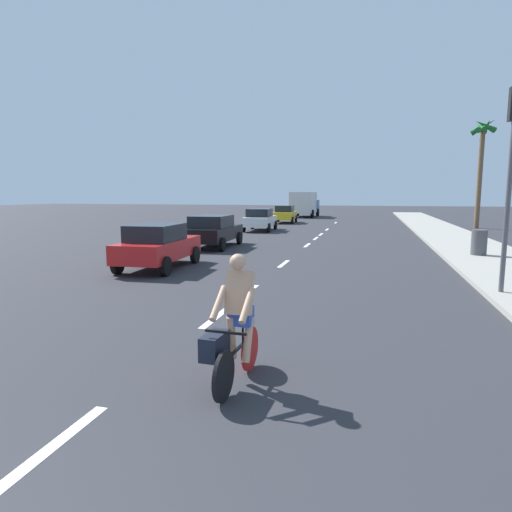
% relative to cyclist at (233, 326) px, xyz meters
% --- Properties ---
extents(ground_plane, '(160.00, 160.00, 0.00)m').
position_rel_cyclist_xyz_m(ground_plane, '(-1.38, 15.44, -0.83)').
color(ground_plane, '#2D2D33').
extents(sidewalk_strip, '(3.60, 80.00, 0.14)m').
position_rel_cyclist_xyz_m(sidewalk_strip, '(6.41, 17.44, -0.76)').
color(sidewalk_strip, '#9E998E').
rests_on(sidewalk_strip, ground).
extents(lane_stripe_1, '(0.16, 1.80, 0.01)m').
position_rel_cyclist_xyz_m(lane_stripe_1, '(-1.38, -1.94, -0.83)').
color(lane_stripe_1, white).
rests_on(lane_stripe_1, ground).
extents(lane_stripe_2, '(0.16, 1.80, 0.01)m').
position_rel_cyclist_xyz_m(lane_stripe_2, '(-1.38, 3.14, -0.83)').
color(lane_stripe_2, white).
rests_on(lane_stripe_2, ground).
extents(lane_stripe_3, '(0.16, 1.80, 0.01)m').
position_rel_cyclist_xyz_m(lane_stripe_3, '(-1.38, 5.62, -0.83)').
color(lane_stripe_3, white).
rests_on(lane_stripe_3, ground).
extents(lane_stripe_4, '(0.16, 1.80, 0.01)m').
position_rel_cyclist_xyz_m(lane_stripe_4, '(-1.38, 10.56, -0.83)').
color(lane_stripe_4, white).
rests_on(lane_stripe_4, ground).
extents(lane_stripe_5, '(0.16, 1.80, 0.01)m').
position_rel_cyclist_xyz_m(lane_stripe_5, '(-1.38, 16.80, -0.83)').
color(lane_stripe_5, white).
rests_on(lane_stripe_5, ground).
extents(lane_stripe_6, '(0.16, 1.80, 0.01)m').
position_rel_cyclist_xyz_m(lane_stripe_6, '(-1.38, 20.38, -0.83)').
color(lane_stripe_6, white).
rests_on(lane_stripe_6, ground).
extents(lane_stripe_7, '(0.16, 1.80, 0.01)m').
position_rel_cyclist_xyz_m(lane_stripe_7, '(-1.38, 23.07, -0.83)').
color(lane_stripe_7, white).
rests_on(lane_stripe_7, ground).
extents(lane_stripe_8, '(0.16, 1.80, 0.01)m').
position_rel_cyclist_xyz_m(lane_stripe_8, '(-1.38, 27.18, -0.83)').
color(lane_stripe_8, white).
rests_on(lane_stripe_8, ground).
extents(lane_stripe_9, '(0.16, 1.80, 0.01)m').
position_rel_cyclist_xyz_m(lane_stripe_9, '(-1.38, 35.20, -0.83)').
color(lane_stripe_9, white).
rests_on(lane_stripe_9, ground).
extents(cyclist, '(0.63, 1.71, 1.82)m').
position_rel_cyclist_xyz_m(cyclist, '(0.00, 0.00, 0.00)').
color(cyclist, black).
rests_on(cyclist, ground).
extents(parked_car_red, '(2.02, 4.09, 1.57)m').
position_rel_cyclist_xyz_m(parked_car_red, '(-5.44, 8.41, 0.01)').
color(parked_car_red, red).
rests_on(parked_car_red, ground).
extents(parked_car_black, '(2.16, 4.50, 1.57)m').
position_rel_cyclist_xyz_m(parked_car_black, '(-5.77, 14.80, 0.01)').
color(parked_car_black, black).
rests_on(parked_car_black, ground).
extents(parked_car_white, '(2.11, 4.26, 1.57)m').
position_rel_cyclist_xyz_m(parked_car_white, '(-5.92, 24.90, 0.01)').
color(parked_car_white, white).
rests_on(parked_car_white, ground).
extents(parked_car_yellow, '(1.99, 4.05, 1.57)m').
position_rel_cyclist_xyz_m(parked_car_yellow, '(-5.81, 33.68, 0.01)').
color(parked_car_yellow, gold).
rests_on(parked_car_yellow, ground).
extents(delivery_truck, '(2.83, 6.31, 2.80)m').
position_rel_cyclist_xyz_m(delivery_truck, '(-5.65, 44.49, 0.67)').
color(delivery_truck, '#23478C').
rests_on(delivery_truck, ground).
extents(palm_tree_distant, '(1.83, 1.80, 8.24)m').
position_rel_cyclist_xyz_m(palm_tree_distant, '(9.53, 31.21, 5.30)').
color(palm_tree_distant, brown).
rests_on(palm_tree_distant, ground).
extents(traffic_signal, '(0.28, 0.33, 5.20)m').
position_rel_cyclist_xyz_m(traffic_signal, '(5.01, 6.67, 2.78)').
color(traffic_signal, '#4C4C51').
rests_on(traffic_signal, ground).
extents(trash_bin_far, '(0.60, 0.60, 1.02)m').
position_rel_cyclist_xyz_m(trash_bin_far, '(6.04, 14.01, -0.18)').
color(trash_bin_far, '#47474C').
rests_on(trash_bin_far, sidewalk_strip).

